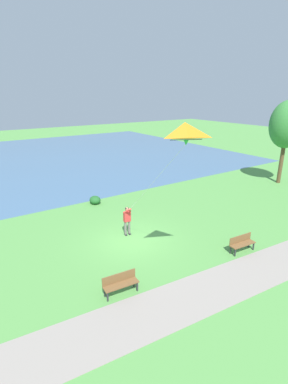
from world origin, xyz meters
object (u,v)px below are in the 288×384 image
at_px(person_kite_flyer, 127,218).
at_px(park_bench_near_walkway, 120,282).
at_px(park_bench_far_walkway, 242,242).
at_px(flying_kite, 184,135).
at_px(lakeside_shrub, 95,200).
at_px(tree_lakeside_far, 287,125).

distance_m(person_kite_flyer, park_bench_near_walkway, 5.29).
xyz_separation_m(person_kite_flyer, park_bench_far_walkway, (4.97, 4.02, -0.54)).
bearing_deg(flying_kite, lakeside_shrub, 175.05).
height_order(park_bench_far_walkway, tree_lakeside_far, tree_lakeside_far).
relative_size(park_bench_near_walkway, lakeside_shrub, 1.65).
height_order(park_bench_far_walkway, lakeside_shrub, park_bench_far_walkway).
relative_size(tree_lakeside_far, lakeside_shrub, 8.02).
xyz_separation_m(flying_kite, tree_lakeside_far, (-6.18, 17.52, -1.14)).
bearing_deg(flying_kite, park_bench_near_walkway, -103.94).
height_order(person_kite_flyer, lakeside_shrub, person_kite_flyer).
bearing_deg(flying_kite, tree_lakeside_far, 109.43).
bearing_deg(person_kite_flyer, flying_kite, -4.18).
height_order(person_kite_flyer, tree_lakeside_far, tree_lakeside_far).
bearing_deg(lakeside_shrub, person_kite_flyer, -5.63).
relative_size(person_kite_flyer, park_bench_near_walkway, 1.19).
bearing_deg(park_bench_far_walkway, person_kite_flyer, -141.06).
xyz_separation_m(person_kite_flyer, lakeside_shrub, (-5.72, 0.56, -0.74)).
xyz_separation_m(flying_kite, lakeside_shrub, (-10.73, 0.93, -6.15)).
height_order(flying_kite, tree_lakeside_far, tree_lakeside_far).
bearing_deg(flying_kite, park_bench_far_walkway, 90.39).
xyz_separation_m(person_kite_flyer, tree_lakeside_far, (-1.18, 17.16, 4.27)).
xyz_separation_m(person_kite_flyer, flying_kite, (5.00, -0.37, 5.41)).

